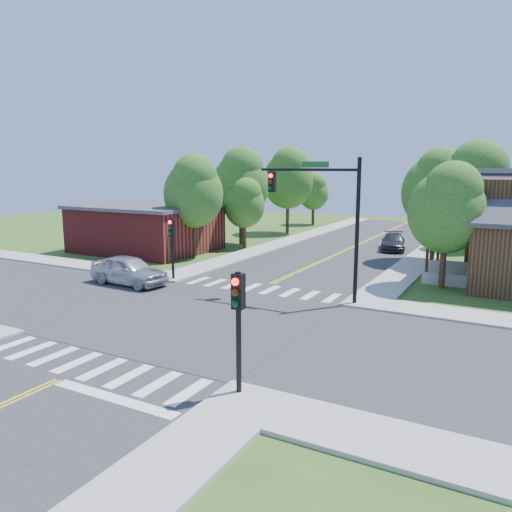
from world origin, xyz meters
The scene contains 25 objects.
ground centered at (0.00, 0.00, 0.00)m, with size 100.00×100.00×0.00m, color #365019.
road_ns centered at (0.00, 0.00, 0.02)m, with size 10.00×90.00×0.04m, color #2D2D30.
road_ew centered at (0.00, 0.00, 0.03)m, with size 90.00×10.00×0.04m, color #2D2D30.
intersection_patch centered at (0.00, 0.00, 0.00)m, with size 10.20×10.20×0.06m, color #2D2D30.
sidewalk_nw centered at (-15.82, 15.82, 0.07)m, with size 40.00×40.00×0.14m.
crosswalk_north centered at (0.00, 6.20, 0.05)m, with size 8.85×2.00×0.01m.
crosswalk_south centered at (0.00, -6.20, 0.05)m, with size 8.85×2.00×0.01m.
centerline centered at (0.00, 0.00, 0.05)m, with size 0.30×90.00×0.01m.
stop_bar centered at (2.50, -7.60, 0.00)m, with size 4.60×0.45×0.09m, color white.
signal_mast_ne centered at (3.91, 5.59, 4.85)m, with size 5.30×0.42×7.20m.
signal_pole_se centered at (5.60, -5.62, 2.66)m, with size 0.34×0.42×3.80m.
signal_pole_nw centered at (-5.60, 5.58, 2.66)m, with size 0.34×0.42×3.80m.
building_nw centered at (-14.20, 13.20, 1.88)m, with size 10.40×8.40×3.73m.
tree_e_a centered at (8.89, 11.26, 4.63)m, with size 4.16×3.95×7.08m.
tree_e_b centered at (9.45, 18.24, 5.57)m, with size 5.00×4.75×8.51m.
tree_e_c centered at (9.09, 26.31, 4.86)m, with size 4.37×4.15×7.42m.
tree_e_d centered at (9.05, 34.77, 5.34)m, with size 4.80×4.56×8.15m.
tree_w_a centered at (-9.18, 12.84, 5.03)m, with size 4.52×4.29×7.68m.
tree_w_b centered at (-8.99, 19.51, 5.54)m, with size 4.97×4.72×8.45m.
tree_w_c centered at (-8.68, 28.35, 5.70)m, with size 5.12×4.86×8.70m.
tree_w_d centered at (-9.26, 36.62, 3.92)m, with size 3.53×3.35×6.00m.
tree_house centered at (7.02, 19.35, 5.30)m, with size 4.76×4.52×8.09m.
tree_bldg centered at (-7.89, 18.17, 3.85)m, with size 3.46×3.29×5.89m.
car_silver centered at (-7.14, 3.50, 0.84)m, with size 5.05×2.30×1.68m, color silver.
car_dgrey centered at (3.31, 22.91, 0.66)m, with size 2.80×4.83×1.32m, color #2B2D30.
Camera 1 is at (12.75, -17.61, 6.80)m, focal length 35.00 mm.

